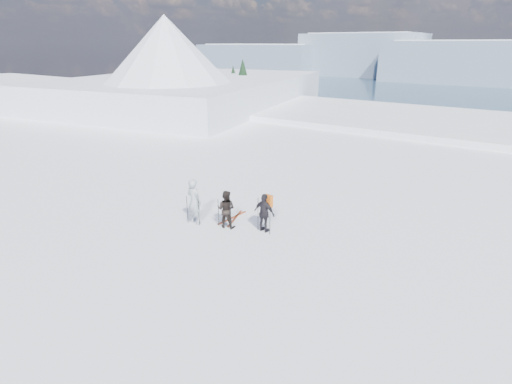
% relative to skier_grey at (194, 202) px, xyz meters
% --- Properties ---
extents(lake_basin, '(820.00, 820.00, 71.62)m').
position_rel_skier_grey_xyz_m(lake_basin, '(3.95, 27.85, -7.44)').
color(lake_basin, white).
rests_on(lake_basin, ground).
extents(near_ridge, '(31.37, 35.68, 25.62)m').
position_rel_skier_grey_xyz_m(near_ridge, '(-22.61, 27.19, -4.43)').
color(near_ridge, white).
rests_on(near_ridge, ground).
extents(skier_grey, '(0.72, 0.50, 1.89)m').
position_rel_skier_grey_xyz_m(skier_grey, '(0.00, 0.00, 0.00)').
color(skier_grey, '#969DA4').
rests_on(skier_grey, ground).
extents(skier_dark, '(0.88, 0.76, 1.54)m').
position_rel_skier_grey_xyz_m(skier_dark, '(1.27, 0.42, -0.18)').
color(skier_dark, black).
rests_on(skier_dark, ground).
extents(skier_pack, '(0.93, 0.42, 1.55)m').
position_rel_skier_grey_xyz_m(skier_pack, '(2.75, 0.91, -0.17)').
color(skier_pack, black).
rests_on(skier_pack, ground).
extents(backpack, '(0.34, 0.20, 0.48)m').
position_rel_skier_grey_xyz_m(backpack, '(2.76, 1.16, 0.84)').
color(backpack, '#D56014').
rests_on(backpack, skier_pack).
extents(ski_poles, '(3.37, 1.02, 1.36)m').
position_rel_skier_grey_xyz_m(ski_poles, '(1.35, 0.36, -0.32)').
color(ski_poles, black).
rests_on(ski_poles, ground).
extents(skis_loose, '(0.59, 1.70, 0.03)m').
position_rel_skier_grey_xyz_m(skis_loose, '(1.03, 1.22, -0.93)').
color(skis_loose, black).
rests_on(skis_loose, ground).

